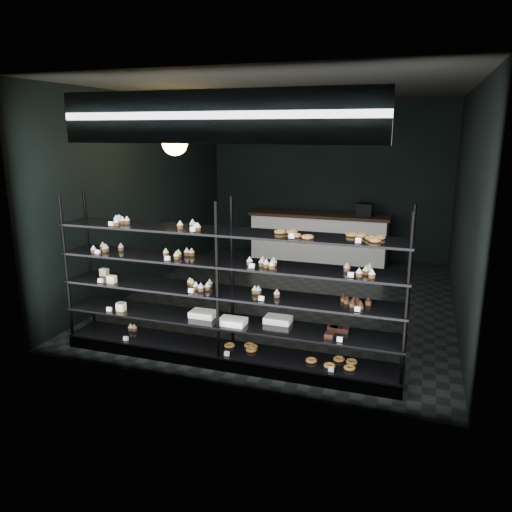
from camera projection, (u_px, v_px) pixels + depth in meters
name	position (u px, v px, depth m)	size (l,w,h in m)	color
room	(290.00, 199.00, 7.66)	(5.01, 6.01, 3.20)	black
display_shelf	(223.00, 310.00, 5.69)	(4.00, 0.50, 1.91)	black
signage	(213.00, 117.00, 4.69)	(3.30, 0.05, 0.50)	#120D43
pendant_lamp	(175.00, 143.00, 7.07)	(0.36, 0.36, 0.91)	black
service_counter	(319.00, 237.00, 10.24)	(2.83, 0.65, 1.23)	silver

